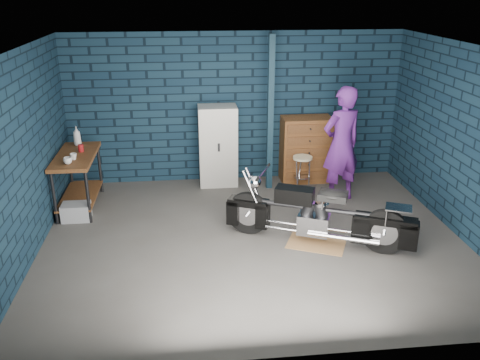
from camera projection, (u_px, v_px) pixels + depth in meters
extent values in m
plane|color=#474542|center=(253.00, 239.00, 7.36)|extent=(6.00, 6.00, 0.00)
cube|color=#0F2132|center=(235.00, 108.00, 9.18)|extent=(6.00, 0.02, 2.70)
cube|color=#0F2132|center=(24.00, 158.00, 6.56)|extent=(0.02, 5.00, 2.70)
cube|color=#0F2132|center=(464.00, 143.00, 7.17)|extent=(0.02, 5.00, 2.70)
cube|color=white|center=(255.00, 48.00, 6.38)|extent=(6.00, 5.00, 0.02)
cube|color=#102634|center=(270.00, 115.00, 8.73)|extent=(0.10, 0.10, 2.70)
cube|color=brown|center=(79.00, 181.00, 8.26)|extent=(0.60, 1.40, 0.91)
cube|color=olive|center=(317.00, 242.00, 7.25)|extent=(0.97, 0.87, 0.01)
imported|color=#582079|center=(341.00, 145.00, 8.38)|extent=(0.82, 0.67, 1.95)
cube|color=gray|center=(76.00, 212.00, 7.92)|extent=(0.43, 0.30, 0.27)
cube|color=beige|center=(218.00, 146.00, 9.12)|extent=(0.68, 0.49, 1.46)
cube|color=brown|center=(306.00, 150.00, 9.33)|extent=(0.90, 0.50, 1.20)
imported|color=beige|center=(68.00, 161.00, 7.66)|extent=(0.16, 0.16, 0.10)
imported|color=beige|center=(73.00, 157.00, 7.85)|extent=(0.13, 0.13, 0.10)
cylinder|color=maroon|center=(81.00, 148.00, 8.21)|extent=(0.11, 0.11, 0.12)
imported|color=gray|center=(77.00, 136.00, 8.51)|extent=(0.15, 0.15, 0.33)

